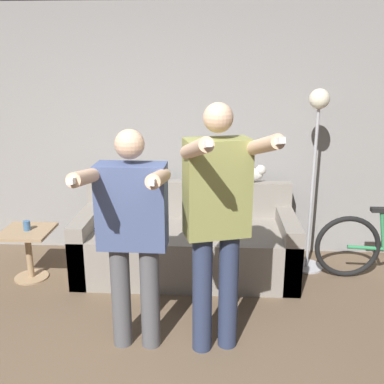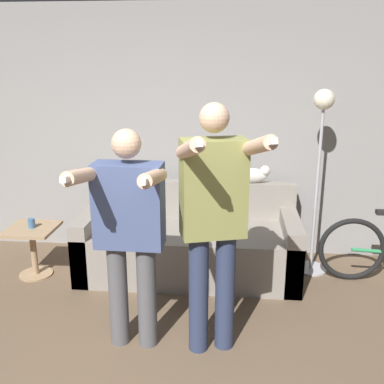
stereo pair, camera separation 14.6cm
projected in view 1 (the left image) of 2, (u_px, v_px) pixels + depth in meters
wall_back at (161, 133)px, 4.73m from camera, size 10.00×0.05×2.60m
couch at (187, 245)px, 4.43m from camera, size 2.10×0.89×0.85m
person_left at (132, 227)px, 3.08m from camera, size 0.55×0.67×1.61m
person_right at (217, 215)px, 3.02m from camera, size 0.62×0.75×1.79m
cat at (248, 174)px, 4.54m from camera, size 0.47×0.12×0.18m
floor_lamp at (316, 149)px, 4.25m from camera, size 0.33×0.33×1.79m
side_table at (28, 244)px, 4.27m from camera, size 0.46×0.46×0.50m
cup at (27, 226)px, 4.22m from camera, size 0.07×0.07×0.09m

